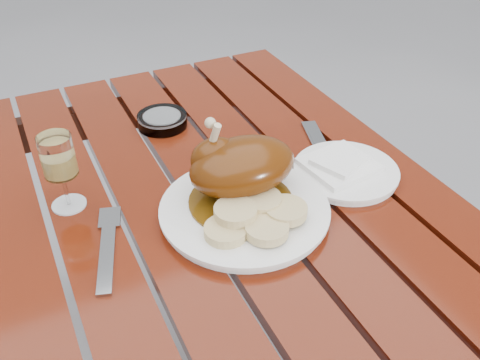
% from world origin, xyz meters
% --- Properties ---
extents(table, '(0.80, 1.20, 0.75)m').
position_xyz_m(table, '(0.00, 0.00, 0.38)').
color(table, maroon).
rests_on(table, ground).
extents(dinner_plate, '(0.33, 0.33, 0.02)m').
position_xyz_m(dinner_plate, '(0.02, -0.04, 0.76)').
color(dinner_plate, white).
rests_on(dinner_plate, table).
extents(roast_duck, '(0.20, 0.18, 0.14)m').
position_xyz_m(roast_duck, '(0.03, 0.00, 0.82)').
color(roast_duck, '#4F3009').
rests_on(roast_duck, dinner_plate).
extents(bread_dumplings, '(0.18, 0.13, 0.03)m').
position_xyz_m(bread_dumplings, '(0.02, -0.09, 0.78)').
color(bread_dumplings, '#CEB87D').
rests_on(bread_dumplings, dinner_plate).
extents(wine_glass, '(0.06, 0.06, 0.14)m').
position_xyz_m(wine_glass, '(-0.25, 0.12, 0.82)').
color(wine_glass, '#D2B75F').
rests_on(wine_glass, table).
extents(side_plate, '(0.21, 0.21, 0.02)m').
position_xyz_m(side_plate, '(0.25, -0.02, 0.76)').
color(side_plate, white).
rests_on(side_plate, table).
extents(napkin, '(0.14, 0.13, 0.01)m').
position_xyz_m(napkin, '(0.24, -0.01, 0.77)').
color(napkin, white).
rests_on(napkin, side_plate).
extents(ashtray, '(0.14, 0.14, 0.03)m').
position_xyz_m(ashtray, '(-0.01, 0.31, 0.76)').
color(ashtray, '#B2B7BC').
rests_on(ashtray, table).
extents(fork, '(0.08, 0.18, 0.01)m').
position_xyz_m(fork, '(-0.22, -0.03, 0.75)').
color(fork, gray).
rests_on(fork, table).
extents(knife, '(0.09, 0.23, 0.01)m').
position_xyz_m(knife, '(0.24, 0.03, 0.75)').
color(knife, gray).
rests_on(knife, table).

